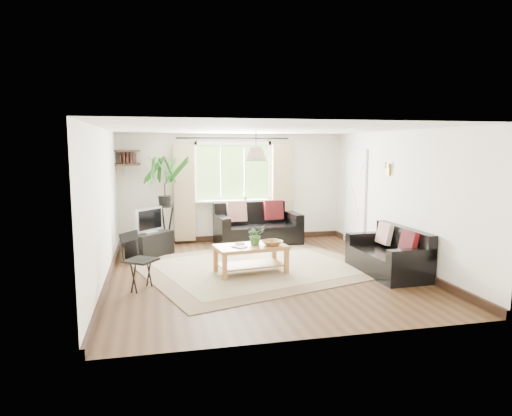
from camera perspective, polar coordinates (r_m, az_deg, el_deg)
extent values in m
plane|color=black|center=(7.81, 0.65, -8.04)|extent=(5.50, 5.50, 0.00)
plane|color=white|center=(7.52, 0.67, 9.84)|extent=(5.50, 5.50, 0.00)
cube|color=white|center=(10.26, -2.87, 2.55)|extent=(5.00, 0.02, 2.40)
cube|color=white|center=(4.97, 7.96, -3.05)|extent=(5.00, 0.02, 2.40)
cube|color=white|center=(7.42, -18.49, 0.18)|extent=(0.02, 5.50, 2.40)
cube|color=white|center=(8.50, 17.30, 1.14)|extent=(0.02, 5.50, 2.40)
cube|color=#C3BB97|center=(8.13, -0.02, -7.33)|extent=(4.59, 4.23, 0.02)
cube|color=silver|center=(10.01, 12.27, 1.11)|extent=(0.06, 0.96, 2.06)
imported|color=#306026|center=(7.69, -0.05, -3.36)|extent=(0.34, 0.31, 0.33)
imported|color=olive|center=(7.65, 2.02, -4.37)|extent=(0.43, 0.43, 0.08)
imported|color=white|center=(7.44, -2.56, -4.96)|extent=(0.27, 0.29, 0.02)
imported|color=#572923|center=(7.68, -2.64, -4.55)|extent=(0.20, 0.25, 0.02)
cube|color=black|center=(9.14, -13.10, -4.42)|extent=(0.95, 0.95, 0.46)
imported|color=#2D6023|center=(10.20, -1.36, 1.77)|extent=(0.14, 0.10, 0.27)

